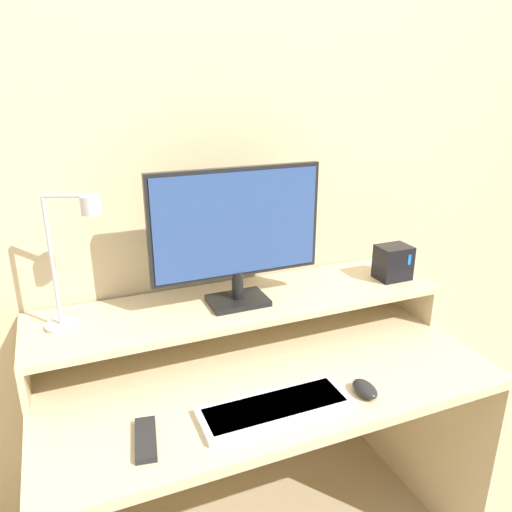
{
  "coord_description": "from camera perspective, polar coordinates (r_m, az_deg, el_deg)",
  "views": [
    {
      "loc": [
        -0.52,
        -0.85,
        1.55
      ],
      "look_at": [
        -0.01,
        0.38,
        1.06
      ],
      "focal_mm": 35.0,
      "sensor_mm": 36.0,
      "label": 1
    }
  ],
  "objects": [
    {
      "name": "monitor_shelf",
      "position": [
        1.63,
        -1.7,
        -5.68
      ],
      "size": [
        1.33,
        0.33,
        0.15
      ],
      "color": "beige",
      "rests_on": "desk"
    },
    {
      "name": "router_dock",
      "position": [
        1.83,
        15.39,
        -0.7
      ],
      "size": [
        0.12,
        0.09,
        0.12
      ],
      "color": "black",
      "rests_on": "monitor_shelf"
    },
    {
      "name": "wall_back",
      "position": [
        1.68,
        -4.33,
        9.87
      ],
      "size": [
        6.0,
        0.05,
        2.5
      ],
      "color": "beige",
      "rests_on": "ground_plane"
    },
    {
      "name": "keyboard",
      "position": [
        1.37,
        2.19,
        -16.89
      ],
      "size": [
        0.4,
        0.14,
        0.02
      ],
      "color": "white",
      "rests_on": "desk"
    },
    {
      "name": "remote_control",
      "position": [
        1.3,
        -12.5,
        -19.76
      ],
      "size": [
        0.07,
        0.16,
        0.02
      ],
      "color": "black",
      "rests_on": "desk"
    },
    {
      "name": "desk",
      "position": [
        1.66,
        0.72,
        -18.26
      ],
      "size": [
        1.33,
        0.69,
        0.71
      ],
      "color": "beige",
      "rests_on": "ground_plane"
    },
    {
      "name": "mouse",
      "position": [
        1.45,
        12.33,
        -14.62
      ],
      "size": [
        0.06,
        0.09,
        0.03
      ],
      "color": "black",
      "rests_on": "desk"
    },
    {
      "name": "monitor",
      "position": [
        1.51,
        -2.21,
        2.94
      ],
      "size": [
        0.54,
        0.13,
        0.43
      ],
      "color": "black",
      "rests_on": "monitor_shelf"
    },
    {
      "name": "desk_lamp",
      "position": [
        1.45,
        -20.18,
        0.18
      ],
      "size": [
        0.19,
        0.12,
        0.39
      ],
      "color": "silver",
      "rests_on": "monitor_shelf"
    }
  ]
}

